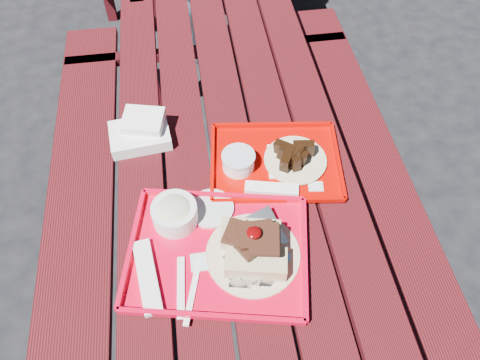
{
  "coord_description": "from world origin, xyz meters",
  "views": [
    {
      "loc": [
        -0.12,
        -0.96,
        1.92
      ],
      "look_at": [
        0.0,
        -0.15,
        0.82
      ],
      "focal_mm": 35.0,
      "sensor_mm": 36.0,
      "label": 1
    }
  ],
  "objects": [
    {
      "name": "ground",
      "position": [
        0.0,
        0.0,
        0.0
      ],
      "size": [
        60.0,
        60.0,
        0.0
      ],
      "primitive_type": "plane",
      "color": "black",
      "rests_on": "ground"
    },
    {
      "name": "picnic_table_near",
      "position": [
        -0.0,
        0.0,
        0.56
      ],
      "size": [
        1.41,
        2.4,
        0.75
      ],
      "color": "#4A0E12",
      "rests_on": "ground"
    },
    {
      "name": "near_tray",
      "position": [
        -0.09,
        -0.32,
        0.79
      ],
      "size": [
        0.56,
        0.47,
        0.15
      ],
      "color": "red",
      "rests_on": "picnic_table_near"
    },
    {
      "name": "far_tray",
      "position": [
        0.12,
        -0.06,
        0.77
      ],
      "size": [
        0.44,
        0.37,
        0.07
      ],
      "color": "#B40600",
      "rests_on": "picnic_table_near"
    },
    {
      "name": "white_cloth",
      "position": [
        -0.29,
        0.12,
        0.78
      ],
      "size": [
        0.21,
        0.17,
        0.08
      ],
      "color": "white",
      "rests_on": "picnic_table_near"
    }
  ]
}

